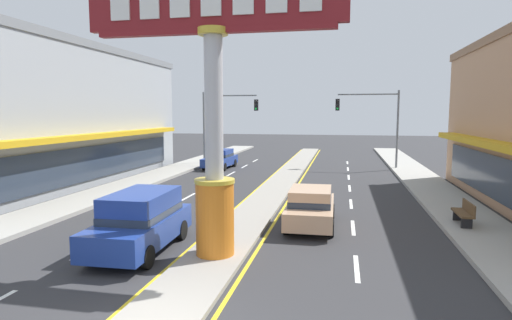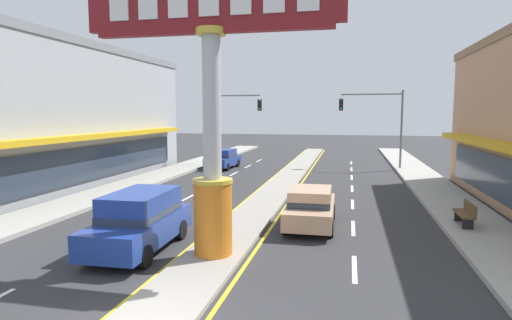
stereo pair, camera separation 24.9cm
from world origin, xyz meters
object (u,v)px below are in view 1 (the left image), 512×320
sedan_near_left_lane (220,159)px  street_bench (464,212)px  district_sign (214,109)px  sedan_far_right_lane (311,207)px  traffic_light_left_side (223,115)px  storefront_left (45,115)px  suv_near_right_lane (141,221)px  traffic_light_right_side (374,115)px

sedan_near_left_lane → street_bench: 20.93m
district_sign → sedan_far_right_lane: district_sign is taller
sedan_far_right_lane → street_bench: 5.87m
traffic_light_left_side → street_bench: 22.97m
storefront_left → traffic_light_left_side: bearing=54.1°
traffic_light_left_side → suv_near_right_lane: traffic_light_left_side is taller
street_bench → district_sign: bearing=-148.7°
storefront_left → sedan_far_right_lane: 18.65m
sedan_far_right_lane → traffic_light_left_side: bearing=115.6°
suv_near_right_lane → traffic_light_right_side: bearing=68.4°
district_sign → sedan_near_left_lane: bearing=106.1°
storefront_left → suv_near_right_lane: storefront_left is taller
district_sign → street_bench: district_sign is taller
traffic_light_left_side → suv_near_right_lane: bearing=-80.8°
traffic_light_right_side → street_bench: traffic_light_right_side is taller
traffic_light_right_side → suv_near_right_lane: traffic_light_right_side is taller
traffic_light_right_side → sedan_far_right_lane: (-3.58, -18.01, -3.46)m
traffic_light_right_side → sedan_far_right_lane: size_ratio=1.43×
suv_near_right_lane → street_bench: bearing=23.8°
sedan_near_left_lane → storefront_left: bearing=-132.6°
suv_near_right_lane → sedan_far_right_lane: bearing=38.1°
district_sign → street_bench: (8.39, 5.09, -3.92)m
storefront_left → street_bench: storefront_left is taller
sedan_far_right_lane → street_bench: sedan_far_right_lane is taller
district_sign → suv_near_right_lane: district_sign is taller
storefront_left → sedan_far_right_lane: storefront_left is taller
sedan_far_right_lane → storefront_left: bearing=158.1°
storefront_left → traffic_light_left_side: (8.24, 11.37, -0.10)m
district_sign → suv_near_right_lane: bearing=174.2°
traffic_light_right_side → sedan_near_left_lane: 12.67m
sedan_near_left_lane → traffic_light_left_side: bearing=97.8°
suv_near_right_lane → street_bench: size_ratio=2.91×
traffic_light_right_side → suv_near_right_lane: bearing=-111.6°
traffic_light_left_side → traffic_light_right_side: (12.32, -0.19, 0.00)m
traffic_light_left_side → traffic_light_right_side: size_ratio=1.00×
district_sign → sedan_far_right_lane: 6.28m
suv_near_right_lane → storefront_left: bearing=137.4°
traffic_light_left_side → sedan_far_right_lane: traffic_light_left_side is taller
district_sign → sedan_near_left_lane: district_sign is taller
traffic_light_left_side → sedan_near_left_lane: 4.06m
district_sign → sedan_far_right_lane: size_ratio=1.90×
district_sign → suv_near_right_lane: 4.42m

